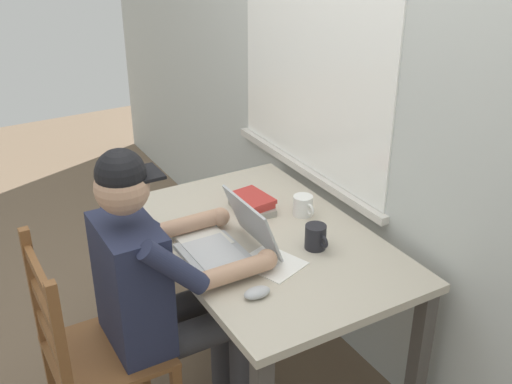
# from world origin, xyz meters

# --- Properties ---
(ground_plane) EXTENTS (8.00, 8.00, 0.00)m
(ground_plane) POSITION_xyz_m (0.00, 0.00, 0.00)
(ground_plane) COLOR brown
(back_wall) EXTENTS (6.00, 0.08, 2.60)m
(back_wall) POSITION_xyz_m (-0.01, 0.48, 1.30)
(back_wall) COLOR beige
(back_wall) RESTS_ON ground
(desk) EXTENTS (1.25, 0.81, 0.73)m
(desk) POSITION_xyz_m (0.00, 0.00, 0.64)
(desk) COLOR #BCB29E
(desk) RESTS_ON ground
(seated_person) EXTENTS (0.50, 0.60, 1.25)m
(seated_person) POSITION_xyz_m (0.03, -0.48, 0.69)
(seated_person) COLOR #232842
(seated_person) RESTS_ON ground
(wooden_chair) EXTENTS (0.42, 0.42, 0.95)m
(wooden_chair) POSITION_xyz_m (0.03, -0.76, 0.47)
(wooden_chair) COLOR brown
(wooden_chair) RESTS_ON ground
(laptop) EXTENTS (0.33, 0.31, 0.22)m
(laptop) POSITION_xyz_m (0.05, -0.19, 0.79)
(laptop) COLOR #ADAFB2
(laptop) RESTS_ON desk
(computer_mouse) EXTENTS (0.06, 0.10, 0.03)m
(computer_mouse) POSITION_xyz_m (0.34, -0.24, 0.75)
(computer_mouse) COLOR #ADAFB2
(computer_mouse) RESTS_ON desk
(coffee_mug_white) EXTENTS (0.12, 0.09, 0.09)m
(coffee_mug_white) POSITION_xyz_m (-0.08, 0.24, 0.78)
(coffee_mug_white) COLOR white
(coffee_mug_white) RESTS_ON desk
(coffee_mug_dark) EXTENTS (0.12, 0.08, 0.10)m
(coffee_mug_dark) POSITION_xyz_m (0.18, 0.13, 0.78)
(coffee_mug_dark) COLOR black
(coffee_mug_dark) RESTS_ON desk
(book_stack_main) EXTENTS (0.21, 0.17, 0.07)m
(book_stack_main) POSITION_xyz_m (-0.23, 0.07, 0.77)
(book_stack_main) COLOR gray
(book_stack_main) RESTS_ON desk
(paper_pile_near_laptop) EXTENTS (0.21, 0.19, 0.02)m
(paper_pile_near_laptop) POSITION_xyz_m (-0.10, -0.24, 0.74)
(paper_pile_near_laptop) COLOR silver
(paper_pile_near_laptop) RESTS_ON desk
(paper_pile_back_corner) EXTENTS (0.27, 0.25, 0.00)m
(paper_pile_back_corner) POSITION_xyz_m (0.19, -0.08, 0.74)
(paper_pile_back_corner) COLOR white
(paper_pile_back_corner) RESTS_ON desk
(landscape_photo_print) EXTENTS (0.15, 0.13, 0.00)m
(landscape_photo_print) POSITION_xyz_m (-0.24, -0.16, 0.74)
(landscape_photo_print) COLOR teal
(landscape_photo_print) RESTS_ON desk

